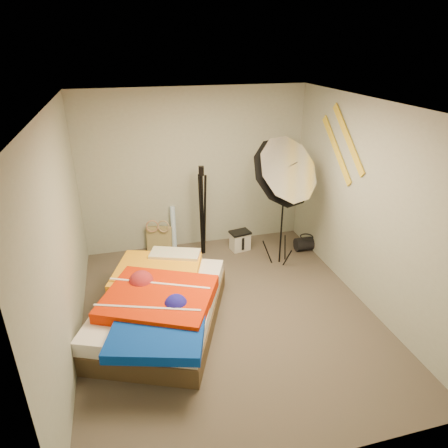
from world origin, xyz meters
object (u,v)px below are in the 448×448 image
object	(u,v)px
camera_tripod	(202,205)
photo_umbrella	(282,173)
wrapping_roll	(173,228)
bed	(160,305)
camera_case	(240,241)
duffel_bag	(306,244)
tote_bag	(160,239)

from	to	relation	value
camera_tripod	photo_umbrella	bearing A→B (deg)	-37.93
wrapping_roll	bed	xyz separation A→B (m)	(-0.43, -1.88, -0.08)
camera_tripod	camera_case	bearing A→B (deg)	-2.90
bed	photo_umbrella	size ratio (longest dim) A/B	1.12
duffel_bag	photo_umbrella	bearing A→B (deg)	-147.39
wrapping_roll	duffel_bag	bearing A→B (deg)	-16.44
photo_umbrella	bed	bearing A→B (deg)	-154.84
duffel_bag	wrapping_roll	bearing A→B (deg)	163.65
wrapping_roll	camera_case	xyz separation A→B (m)	(1.02, -0.32, -0.21)
tote_bag	bed	distance (m)	1.89
photo_umbrella	camera_tripod	distance (m)	1.38
tote_bag	bed	size ratio (longest dim) A/B	0.17
bed	camera_case	bearing A→B (deg)	47.08
duffel_bag	photo_umbrella	distance (m)	1.58
tote_bag	camera_tripod	bearing A→B (deg)	-5.95
tote_bag	camera_case	bearing A→B (deg)	3.68
duffel_bag	photo_umbrella	world-z (taller)	photo_umbrella
camera_case	photo_umbrella	size ratio (longest dim) A/B	0.14
bed	photo_umbrella	xyz separation A→B (m)	(1.81, 0.85, 1.20)
tote_bag	duffel_bag	xyz separation A→B (m)	(2.28, -0.60, -0.09)
tote_bag	photo_umbrella	world-z (taller)	photo_umbrella
tote_bag	photo_umbrella	distance (m)	2.30
camera_case	duffel_bag	size ratio (longest dim) A/B	0.82
wrapping_roll	tote_bag	bearing A→B (deg)	180.00
wrapping_roll	duffel_bag	world-z (taller)	wrapping_roll
duffel_bag	bed	xyz separation A→B (m)	(-2.48, -1.28, 0.17)
tote_bag	duffel_bag	distance (m)	2.36
tote_bag	photo_umbrella	xyz separation A→B (m)	(1.60, -1.03, 1.28)
tote_bag	bed	world-z (taller)	bed
camera_case	photo_umbrella	world-z (taller)	photo_umbrella
camera_case	camera_tripod	size ratio (longest dim) A/B	0.20
tote_bag	bed	bearing A→B (deg)	-78.27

